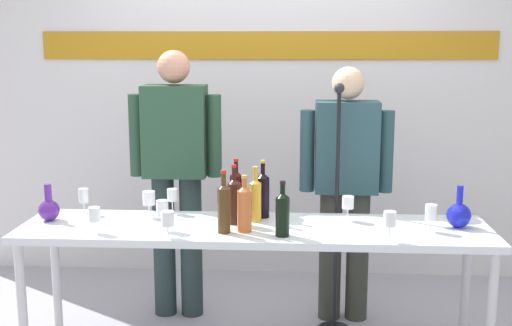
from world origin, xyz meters
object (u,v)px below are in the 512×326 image
(wine_glass_left_5, at_px, (172,196))
(wine_bottle_4, at_px, (244,207))
(decanter_blue_left, at_px, (49,209))
(wine_glass_left_4, at_px, (84,196))
(decanter_blue_right, at_px, (459,214))
(wine_bottle_0, at_px, (234,200))
(wine_glass_left_3, at_px, (149,199))
(wine_bottle_1, at_px, (282,213))
(wine_bottle_5, at_px, (236,192))
(wine_glass_right_0, at_px, (348,203))
(wine_glass_left_2, at_px, (168,219))
(wine_glass_right_1, at_px, (431,213))
(wine_bottle_2, at_px, (224,206))
(wine_bottle_6, at_px, (263,194))
(presenter_right, at_px, (346,180))
(display_table, at_px, (254,237))
(presenter_left, at_px, (176,168))
(wine_glass_right_2, at_px, (390,220))
(wine_glass_left_0, at_px, (94,215))
(microphone_stand, at_px, (336,252))
(wine_bottle_3, at_px, (256,198))
(wine_glass_left_1, at_px, (162,209))

(wine_glass_left_5, bearing_deg, wine_bottle_4, -37.34)
(decanter_blue_left, xyz_separation_m, wine_glass_left_4, (0.14, 0.16, 0.04))
(decanter_blue_left, relative_size, decanter_blue_right, 0.90)
(wine_bottle_0, height_order, wine_glass_left_3, wine_bottle_0)
(wine_bottle_1, xyz_separation_m, wine_glass_left_5, (-0.64, 0.41, -0.02))
(wine_bottle_5, xyz_separation_m, wine_glass_right_0, (0.62, -0.06, -0.04))
(wine_bottle_4, xyz_separation_m, wine_glass_left_4, (-0.95, 0.30, -0.03))
(wine_bottle_4, height_order, wine_bottle_5, wine_bottle_5)
(wine_glass_left_2, distance_m, wine_glass_right_1, 1.36)
(wine_bottle_2, xyz_separation_m, wine_bottle_6, (0.19, 0.31, -0.00))
(wine_bottle_1, bearing_deg, wine_bottle_4, 161.16)
(presenter_right, height_order, wine_glass_left_4, presenter_right)
(display_table, height_order, presenter_left, presenter_left)
(wine_glass_left_5, bearing_deg, wine_glass_left_3, -139.70)
(decanter_blue_right, bearing_deg, decanter_blue_left, -180.00)
(display_table, relative_size, wine_bottle_0, 7.72)
(display_table, distance_m, wine_bottle_5, 0.31)
(wine_bottle_6, bearing_deg, wine_bottle_0, -136.71)
(decanter_blue_left, height_order, wine_glass_right_2, decanter_blue_left)
(wine_bottle_1, relative_size, wine_glass_right_1, 1.97)
(wine_bottle_2, distance_m, wine_bottle_4, 0.11)
(display_table, relative_size, wine_glass_left_2, 18.22)
(wine_bottle_4, relative_size, wine_glass_left_3, 1.98)
(wine_glass_left_0, height_order, wine_glass_right_0, wine_glass_right_0)
(wine_bottle_5, xyz_separation_m, wine_glass_left_5, (-0.37, 0.03, -0.03))
(decanter_blue_right, bearing_deg, wine_bottle_6, 172.46)
(decanter_blue_left, xyz_separation_m, wine_bottle_4, (1.10, -0.15, 0.06))
(display_table, distance_m, wine_bottle_4, 0.22)
(wine_bottle_5, bearing_deg, presenter_left, 136.57)
(wine_bottle_1, distance_m, microphone_stand, 0.75)
(wine_bottle_3, xyz_separation_m, microphone_stand, (0.46, 0.29, -0.40))
(decanter_blue_right, height_order, presenter_right, presenter_right)
(wine_bottle_2, relative_size, wine_bottle_6, 1.01)
(wine_bottle_5, bearing_deg, wine_bottle_6, -7.48)
(wine_bottle_2, relative_size, wine_glass_right_0, 2.39)
(wine_bottle_1, height_order, wine_bottle_2, wine_bottle_2)
(presenter_left, xyz_separation_m, wine_glass_right_0, (1.04, -0.45, -0.10))
(wine_bottle_2, height_order, wine_glass_left_5, wine_bottle_2)
(wine_bottle_6, relative_size, wine_glass_left_0, 2.39)
(decanter_blue_right, xyz_separation_m, wine_glass_left_4, (-2.08, 0.16, 0.03))
(wine_bottle_5, relative_size, microphone_stand, 0.22)
(wine_bottle_1, xyz_separation_m, wine_glass_right_0, (0.36, 0.31, -0.02))
(wine_glass_left_0, bearing_deg, wine_glass_left_1, 11.18)
(display_table, relative_size, wine_glass_right_1, 17.37)
(wine_glass_left_2, distance_m, wine_glass_right_2, 1.10)
(decanter_blue_left, distance_m, wine_bottle_6, 1.19)
(wine_bottle_5, xyz_separation_m, wine_glass_right_2, (0.80, -0.44, -0.03))
(wine_glass_left_0, bearing_deg, presenter_left, 69.73)
(wine_glass_left_0, bearing_deg, wine_bottle_2, 3.79)
(wine_bottle_5, height_order, wine_glass_left_2, wine_bottle_5)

